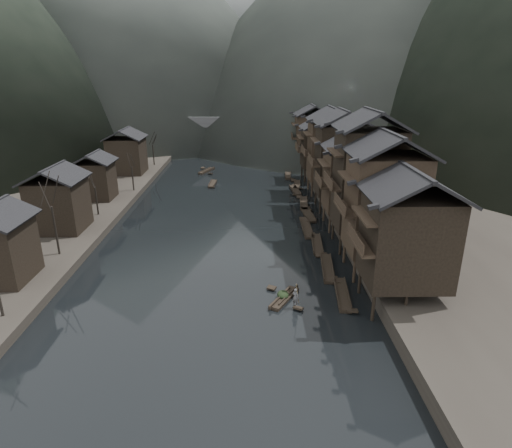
{
  "coord_description": "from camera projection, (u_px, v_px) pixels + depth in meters",
  "views": [
    {
      "loc": [
        3.74,
        -42.05,
        20.37
      ],
      "look_at": [
        4.45,
        7.25,
        2.5
      ],
      "focal_mm": 30.0,
      "sensor_mm": 36.0,
      "label": 1
    }
  ],
  "objects": [
    {
      "name": "stilt_houses",
      "position": [
        344.0,
        155.0,
        61.09
      ],
      "size": [
        9.0,
        67.6,
        16.47
      ],
      "color": "black",
      "rests_on": "ground"
    },
    {
      "name": "boatman",
      "position": [
        296.0,
        295.0,
        38.31
      ],
      "size": [
        0.77,
        0.73,
        1.77
      ],
      "primitive_type": "imported",
      "rotation": [
        0.0,
        0.0,
        2.48
      ],
      "color": "#59595C",
      "rests_on": "hero_sampan"
    },
    {
      "name": "hero_sampan",
      "position": [
        284.0,
        298.0,
        40.09
      ],
      "size": [
        3.22,
        4.72,
        0.44
      ],
      "color": "black",
      "rests_on": "water"
    },
    {
      "name": "bare_trees",
      "position": [
        87.0,
        186.0,
        54.44
      ],
      "size": [
        3.96,
        63.5,
        7.93
      ],
      "color": "black",
      "rests_on": "left_bank"
    },
    {
      "name": "left_houses",
      "position": [
        86.0,
        175.0,
        63.12
      ],
      "size": [
        8.1,
        53.2,
        8.73
      ],
      "color": "black",
      "rests_on": "left_bank"
    },
    {
      "name": "bamboo_pole",
      "position": [
        299.0,
        269.0,
        37.44
      ],
      "size": [
        0.66,
        2.06,
        3.34
      ],
      "primitive_type": "cylinder",
      "rotation": [
        0.56,
        0.0,
        -0.29
      ],
      "color": "#8C7A51",
      "rests_on": "boatman"
    },
    {
      "name": "stone_bridge",
      "position": [
        236.0,
        131.0,
        112.36
      ],
      "size": [
        40.0,
        6.0,
        9.0
      ],
      "color": "#4C4C4F",
      "rests_on": "ground"
    },
    {
      "name": "moored_sampans",
      "position": [
        299.0,
        197.0,
        71.82
      ],
      "size": [
        2.85,
        73.9,
        0.47
      ],
      "color": "black",
      "rests_on": "water"
    },
    {
      "name": "cargo_heap",
      "position": [
        283.0,
        291.0,
        40.09
      ],
      "size": [
        1.09,
        1.43,
        0.66
      ],
      "primitive_type": "ellipsoid",
      "color": "black",
      "rests_on": "hero_sampan"
    },
    {
      "name": "left_bank",
      "position": [
        52.0,
        177.0,
        83.34
      ],
      "size": [
        40.0,
        200.0,
        1.2
      ],
      "primitive_type": "cube",
      "color": "#2D2823",
      "rests_on": "ground"
    },
    {
      "name": "right_bank",
      "position": [
        408.0,
        174.0,
        84.19
      ],
      "size": [
        40.0,
        200.0,
        1.8
      ],
      "primitive_type": "cube",
      "color": "#2D2823",
      "rests_on": "ground"
    },
    {
      "name": "midriver_boats",
      "position": [
        209.0,
        176.0,
        85.59
      ],
      "size": [
        4.39,
        16.92,
        0.45
      ],
      "color": "black",
      "rests_on": "water"
    },
    {
      "name": "water",
      "position": [
        216.0,
        268.0,
        46.42
      ],
      "size": [
        300.0,
        300.0,
        0.0
      ],
      "primitive_type": "plane",
      "color": "black",
      "rests_on": "ground"
    }
  ]
}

